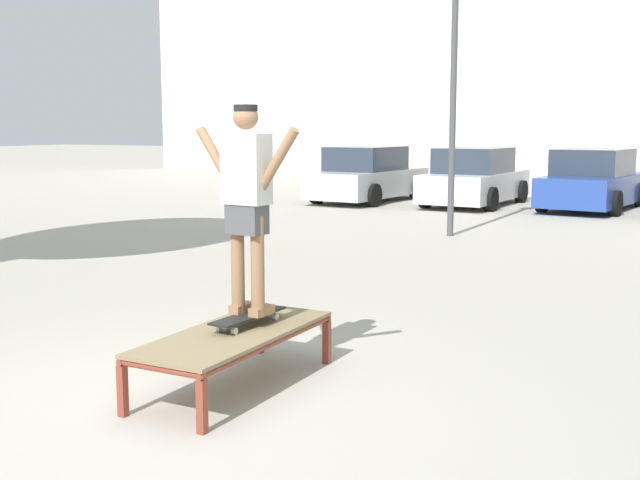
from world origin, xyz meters
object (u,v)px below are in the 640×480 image
(skater, at_px, (247,195))
(car_white, at_px, (475,179))
(skate_box, at_px, (235,337))
(car_silver, at_px, (368,176))
(car_blue, at_px, (593,182))
(skateboard, at_px, (248,316))
(light_post, at_px, (455,29))

(skater, relative_size, car_white, 0.40)
(skate_box, height_order, skater, skater)
(car_silver, relative_size, car_blue, 0.99)
(car_blue, bearing_deg, skate_box, -91.73)
(skate_box, relative_size, skateboard, 2.35)
(car_blue, xyz_separation_m, light_post, (-1.67, -6.22, 3.13))
(skate_box, bearing_deg, skater, 89.02)
(skate_box, relative_size, car_white, 0.45)
(skater, bearing_deg, car_blue, 88.26)
(car_white, bearing_deg, skater, -80.72)
(car_blue, bearing_deg, skateboard, -91.74)
(skate_box, relative_size, car_blue, 0.44)
(skater, xyz_separation_m, car_silver, (-5.37, 14.72, -0.84))
(skater, relative_size, car_blue, 0.39)
(car_white, bearing_deg, car_silver, -174.56)
(skater, distance_m, light_post, 9.45)
(skateboard, height_order, light_post, light_post)
(car_silver, distance_m, light_post, 7.67)
(skate_box, xyz_separation_m, car_silver, (-5.37, 14.93, 0.28))
(car_silver, xyz_separation_m, light_post, (4.17, -5.63, 3.13))
(skater, height_order, car_silver, skater)
(light_post, bearing_deg, car_silver, 126.49)
(skateboard, bearing_deg, car_silver, 110.04)
(car_blue, height_order, light_post, light_post)
(car_white, distance_m, car_blue, 2.93)
(skateboard, bearing_deg, skate_box, -90.94)
(skater, height_order, light_post, light_post)
(car_white, height_order, car_blue, same)
(skate_box, xyz_separation_m, car_blue, (0.47, 15.52, 0.28))
(car_white, bearing_deg, light_post, -78.10)
(skater, bearing_deg, car_silver, 110.04)
(car_white, xyz_separation_m, light_post, (1.25, -5.91, 3.13))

